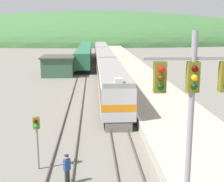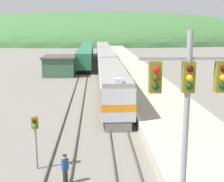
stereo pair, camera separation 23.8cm
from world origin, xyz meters
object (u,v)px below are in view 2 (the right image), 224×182
(carriage_third, at_px, (103,52))
(signal_mast_main, at_px, (187,109))
(signal_post_siding, at_px, (35,131))
(track_worker, at_px, (65,167))
(carriage_second, at_px, (106,62))
(express_train_lead_car, at_px, (112,84))
(siding_train, at_px, (86,54))

(carriage_third, bearing_deg, signal_mast_main, -88.92)
(signal_post_siding, height_order, track_worker, signal_post_siding)
(carriage_second, bearing_deg, signal_post_siding, -98.22)
(carriage_third, bearing_deg, signal_post_siding, -95.28)
(express_train_lead_car, xyz_separation_m, carriage_second, (0.00, 21.31, -0.01))
(express_train_lead_car, height_order, siding_train, express_train_lead_car)
(express_train_lead_car, xyz_separation_m, signal_post_siding, (-5.41, -16.13, 0.19))
(carriage_third, bearing_deg, express_train_lead_car, -90.00)
(carriage_second, xyz_separation_m, siding_train, (-3.99, 19.40, -0.29))
(signal_post_siding, bearing_deg, track_worker, -45.10)
(signal_post_siding, distance_m, track_worker, 3.04)
(carriage_second, height_order, signal_mast_main, signal_mast_main)
(carriage_third, relative_size, signal_mast_main, 2.40)
(express_train_lead_car, distance_m, carriage_second, 21.31)
(signal_post_siding, relative_size, track_worker, 1.97)
(siding_train, distance_m, signal_mast_main, 64.99)
(siding_train, xyz_separation_m, signal_post_siding, (-1.41, -56.83, 0.50))
(signal_mast_main, bearing_deg, signal_post_siding, 130.37)
(express_train_lead_car, distance_m, signal_post_siding, 17.01)
(carriage_second, bearing_deg, express_train_lead_car, -90.00)
(carriage_third, relative_size, siding_train, 0.49)
(carriage_third, bearing_deg, track_worker, -93.33)
(express_train_lead_car, bearing_deg, signal_post_siding, -108.53)
(express_train_lead_car, distance_m, carriage_third, 42.34)
(carriage_second, relative_size, carriage_third, 1.00)
(carriage_second, relative_size, siding_train, 0.49)
(carriage_third, xyz_separation_m, track_worker, (-3.52, -60.37, -1.24))
(carriage_third, relative_size, track_worker, 11.92)
(signal_mast_main, height_order, signal_post_siding, signal_mast_main)
(carriage_second, bearing_deg, siding_train, 101.63)
(signal_mast_main, xyz_separation_m, track_worker, (-4.77, 5.94, -4.83))
(siding_train, height_order, signal_post_siding, siding_train)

